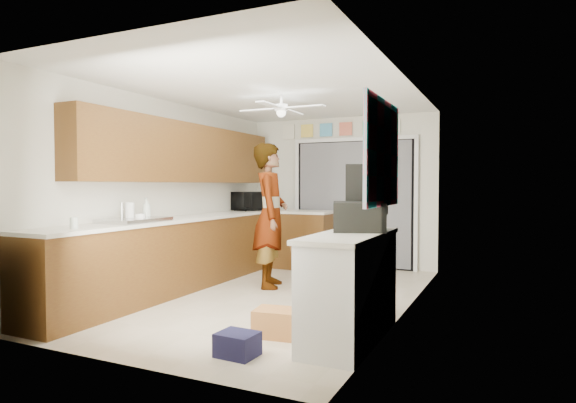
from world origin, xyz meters
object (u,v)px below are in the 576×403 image
(soap_bottle, at_px, (147,209))
(paper_towel_roll, at_px, (130,212))
(microwave, at_px, (251,201))
(navy_crate, at_px, (237,344))
(suitcase, at_px, (358,216))
(cup, at_px, (140,218))
(man, at_px, (271,215))
(dog, at_px, (319,278))
(cardboard_box, at_px, (277,323))

(soap_bottle, bearing_deg, paper_towel_roll, -93.93)
(microwave, bearing_deg, navy_crate, -128.65)
(suitcase, bearing_deg, soap_bottle, 156.62)
(cup, distance_m, man, 1.73)
(soap_bottle, xyz_separation_m, dog, (1.87, 0.98, -0.87))
(paper_towel_roll, distance_m, navy_crate, 2.50)
(soap_bottle, distance_m, dog, 2.28)
(paper_towel_roll, relative_size, man, 0.12)
(man, bearing_deg, cardboard_box, -172.48)
(microwave, relative_size, suitcase, 0.90)
(microwave, xyz_separation_m, man, (1.00, -1.25, -0.14))
(paper_towel_roll, height_order, suitcase, suitcase)
(navy_crate, height_order, dog, dog)
(cardboard_box, height_order, navy_crate, cardboard_box)
(soap_bottle, height_order, paper_towel_roll, soap_bottle)
(suitcase, bearing_deg, navy_crate, -140.24)
(suitcase, relative_size, man, 0.32)
(cup, relative_size, paper_towel_roll, 0.54)
(suitcase, bearing_deg, man, 120.75)
(navy_crate, bearing_deg, man, 111.24)
(microwave, relative_size, soap_bottle, 2.05)
(soap_bottle, height_order, cardboard_box, soap_bottle)
(cup, bearing_deg, navy_crate, -27.96)
(microwave, height_order, dog, microwave)
(cardboard_box, relative_size, man, 0.20)
(suitcase, height_order, navy_crate, suitcase)
(navy_crate, bearing_deg, soap_bottle, 147.77)
(suitcase, height_order, man, man)
(cup, bearing_deg, paper_towel_roll, 171.76)
(cup, distance_m, suitcase, 2.56)
(suitcase, bearing_deg, microwave, 115.78)
(soap_bottle, bearing_deg, suitcase, -3.98)
(cardboard_box, bearing_deg, navy_crate, -96.13)
(suitcase, xyz_separation_m, cardboard_box, (-0.60, -0.52, -0.95))
(suitcase, relative_size, cardboard_box, 1.58)
(navy_crate, bearing_deg, microwave, 117.81)
(cup, distance_m, cardboard_box, 2.18)
(soap_bottle, xyz_separation_m, navy_crate, (2.05, -1.29, -0.98))
(cardboard_box, distance_m, man, 2.28)
(paper_towel_roll, distance_m, suitcase, 2.73)
(soap_bottle, relative_size, suitcase, 0.44)
(paper_towel_roll, height_order, dog, paper_towel_roll)
(cardboard_box, bearing_deg, cup, 167.86)
(navy_crate, bearing_deg, dog, 94.65)
(paper_towel_roll, distance_m, dog, 2.41)
(paper_towel_roll, bearing_deg, man, 51.81)
(navy_crate, bearing_deg, cup, 152.04)
(man, bearing_deg, microwave, 17.63)
(cardboard_box, bearing_deg, man, 118.54)
(microwave, distance_m, suitcase, 3.68)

